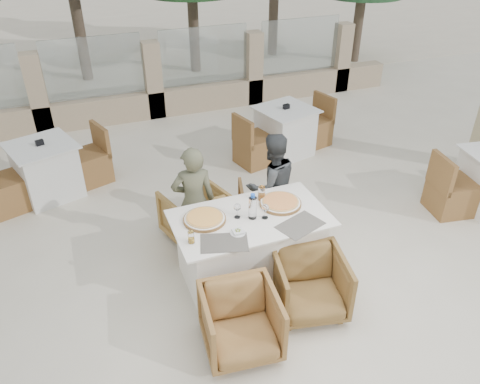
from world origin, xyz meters
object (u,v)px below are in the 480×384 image
object	(u,v)px
pizza_left	(205,218)
armchair_far_left	(196,215)
wine_glass_centre	(237,210)
beer_glass_left	(191,237)
wine_glass_near	(265,210)
olive_dish	(238,231)
pizza_right	(280,202)
diner_right	(272,186)
bg_table_b	(285,131)
water_bottle	(253,206)
armchair_far_right	(263,205)
bg_table_a	(47,170)
dining_table	(250,247)
armchair_near_right	(310,284)
beer_glass_right	(262,193)
armchair_near_left	(241,322)
diner_left	(194,202)

from	to	relation	value
pizza_left	armchair_far_left	distance (m)	0.91
wine_glass_centre	beer_glass_left	distance (m)	0.60
wine_glass_near	beer_glass_left	bearing A→B (deg)	-171.83
pizza_left	olive_dish	world-z (taller)	pizza_left
pizza_right	diner_right	world-z (taller)	diner_right
wine_glass_centre	armchair_far_left	distance (m)	1.02
armchair_far_left	diner_right	distance (m)	0.98
diner_right	armchair_far_left	bearing A→B (deg)	-17.71
olive_dish	bg_table_b	xyz separation A→B (m)	(1.84, 2.71, -0.41)
water_bottle	wine_glass_near	distance (m)	0.14
wine_glass_near	armchair_far_right	size ratio (longest dim) A/B	0.31
bg_table_a	dining_table	bearing A→B (deg)	-70.81
wine_glass_near	armchair_near_right	size ratio (longest dim) A/B	0.26
armchair_far_left	bg_table_b	xyz separation A→B (m)	(1.97, 1.62, 0.07)
dining_table	armchair_near_right	bearing A→B (deg)	-62.10
beer_glass_right	diner_right	world-z (taller)	diner_right
water_bottle	armchair_near_left	xyz separation A→B (m)	(-0.46, -0.86, -0.60)
armchair_far_left	diner_left	xyz separation A→B (m)	(-0.07, -0.24, 0.35)
olive_dish	dining_table	bearing A→B (deg)	43.20
dining_table	beer_glass_right	world-z (taller)	beer_glass_right
armchair_far_left	bg_table_b	size ratio (longest dim) A/B	0.42
armchair_far_left	bg_table_b	world-z (taller)	bg_table_b
pizza_right	armchair_near_right	distance (m)	0.92
diner_left	diner_right	world-z (taller)	diner_left
armchair_far_left	armchair_near_left	distance (m)	1.76
pizza_left	beer_glass_right	xyz separation A→B (m)	(0.69, 0.16, 0.05)
pizza_right	olive_dish	size ratio (longest dim) A/B	4.03
wine_glass_centre	beer_glass_left	xyz separation A→B (m)	(-0.55, -0.23, -0.03)
armchair_far_right	diner_right	xyz separation A→B (m)	(0.02, -0.19, 0.39)
dining_table	pizza_right	world-z (taller)	pizza_right
water_bottle	bg_table_a	distance (m)	3.28
armchair_near_right	beer_glass_right	bearing A→B (deg)	109.03
bg_table_a	pizza_right	bearing A→B (deg)	-64.56
dining_table	wine_glass_centre	xyz separation A→B (m)	(-0.13, 0.05, 0.48)
water_bottle	beer_glass_right	bearing A→B (deg)	51.93
diner_right	bg_table_a	size ratio (longest dim) A/B	0.81
diner_right	diner_left	bearing A→B (deg)	-2.59
beer_glass_left	water_bottle	bearing A→B (deg)	13.31
armchair_near_left	armchair_near_right	size ratio (longest dim) A/B	0.99
olive_dish	diner_right	distance (m)	1.15
pizza_left	dining_table	bearing A→B (deg)	-14.16
water_bottle	armchair_near_left	size ratio (longest dim) A/B	0.42
pizza_left	wine_glass_centre	size ratio (longest dim) A/B	2.34
diner_left	wine_glass_near	bearing A→B (deg)	136.50
water_bottle	beer_glass_left	xyz separation A→B (m)	(-0.69, -0.16, -0.08)
diner_left	beer_glass_right	bearing A→B (deg)	159.01
pizza_right	bg_table_b	world-z (taller)	pizza_right
olive_dish	armchair_near_right	world-z (taller)	olive_dish
wine_glass_centre	diner_right	size ratio (longest dim) A/B	0.14
wine_glass_centre	armchair_far_left	bearing A→B (deg)	104.76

